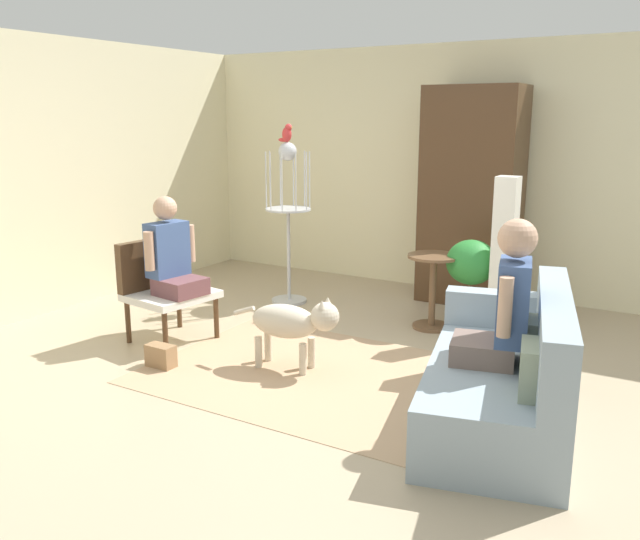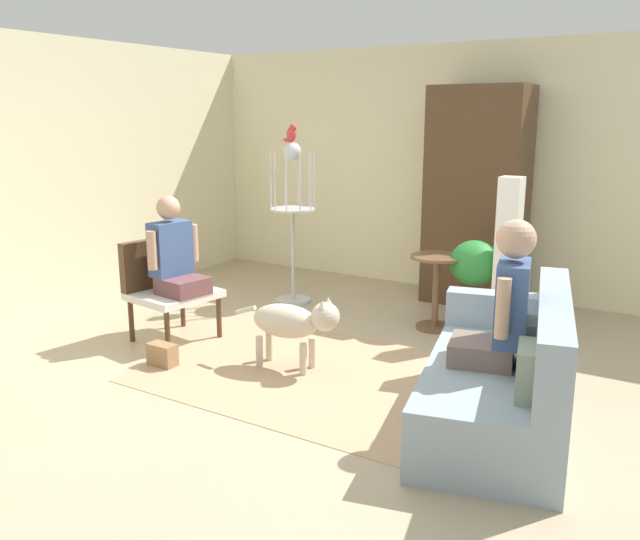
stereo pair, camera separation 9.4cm
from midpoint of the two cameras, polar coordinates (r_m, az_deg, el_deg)
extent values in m
plane|color=tan|center=(4.96, 1.18, -9.03)|extent=(7.51, 7.51, 0.00)
cube|color=beige|center=(7.28, 13.12, 8.32)|extent=(6.85, 0.12, 2.61)
cube|color=beige|center=(7.00, -20.70, 7.64)|extent=(0.12, 6.30, 2.61)
cube|color=tan|center=(4.92, 1.36, -9.17)|extent=(2.65, 1.80, 0.01)
cube|color=#8EA0AD|center=(4.27, 15.31, -10.34)|extent=(1.16, 1.82, 0.41)
cube|color=#8EA0AD|center=(4.13, 19.98, -5.26)|extent=(0.56, 1.68, 0.44)
cube|color=#8EA0AD|center=(4.87, 16.10, -3.36)|extent=(0.82, 0.36, 0.25)
cube|color=gray|center=(3.75, 18.00, -8.22)|extent=(0.17, 0.33, 0.28)
cube|color=gray|center=(4.20, 18.11, -5.94)|extent=(0.16, 0.28, 0.28)
cylinder|color=#4C331E|center=(5.77, -8.22, -4.02)|extent=(0.04, 0.04, 0.37)
cylinder|color=#4C331E|center=(5.44, -12.49, -5.27)|extent=(0.04, 0.04, 0.37)
cylinder|color=#4C331E|center=(6.13, -11.30, -3.11)|extent=(0.04, 0.04, 0.37)
cylinder|color=#4C331E|center=(5.82, -15.46, -4.22)|extent=(0.04, 0.04, 0.37)
cube|color=white|center=(5.73, -11.95, -2.10)|extent=(0.68, 0.72, 0.06)
cube|color=#4C331E|center=(5.87, -13.62, 0.61)|extent=(0.17, 0.65, 0.42)
cube|color=#766159|center=(4.18, 14.33, -6.79)|extent=(0.45, 0.43, 0.14)
cube|color=#3F598C|center=(4.08, 16.80, -2.74)|extent=(0.26, 0.38, 0.50)
sphere|color=tan|center=(3.99, 17.16, 2.56)|extent=(0.23, 0.23, 0.23)
cylinder|color=tan|center=(3.86, 16.11, -3.18)|extent=(0.08, 0.08, 0.35)
cylinder|color=tan|center=(4.28, 16.39, -1.63)|extent=(0.08, 0.08, 0.35)
cube|color=brown|center=(5.61, -11.20, -1.33)|extent=(0.40, 0.39, 0.14)
cube|color=#3F598C|center=(5.65, -12.27, 1.81)|extent=(0.23, 0.37, 0.45)
sphere|color=tan|center=(5.60, -12.44, 5.26)|extent=(0.20, 0.20, 0.20)
cylinder|color=tan|center=(5.75, -10.37, 2.31)|extent=(0.08, 0.08, 0.32)
cylinder|color=tan|center=(5.49, -13.76, 1.65)|extent=(0.08, 0.08, 0.32)
cylinder|color=brown|center=(5.92, 10.49, 1.11)|extent=(0.46, 0.46, 0.02)
cylinder|color=brown|center=(6.00, 10.35, -2.03)|extent=(0.06, 0.06, 0.65)
cylinder|color=brown|center=(6.09, 10.24, -4.83)|extent=(0.34, 0.34, 0.03)
ellipsoid|color=beige|center=(4.99, -2.45, -4.39)|extent=(0.56, 0.32, 0.25)
sphere|color=beige|center=(4.83, 1.02, -4.03)|extent=(0.21, 0.21, 0.21)
cone|color=beige|center=(4.85, 1.28, -2.66)|extent=(0.06, 0.06, 0.06)
cone|color=beige|center=(4.75, 0.76, -2.98)|extent=(0.06, 0.06, 0.06)
cylinder|color=beige|center=(5.14, -5.89, -3.45)|extent=(0.18, 0.06, 0.10)
cylinder|color=beige|center=(5.06, -0.14, -7.12)|extent=(0.06, 0.06, 0.24)
cylinder|color=beige|center=(4.93, -0.90, -7.68)|extent=(0.06, 0.06, 0.24)
cylinder|color=beige|center=(5.22, -3.86, -6.50)|extent=(0.06, 0.06, 0.24)
cylinder|color=beige|center=(5.09, -4.70, -7.02)|extent=(0.06, 0.06, 0.24)
cylinder|color=silver|center=(6.85, -1.90, -2.60)|extent=(0.36, 0.36, 0.03)
cylinder|color=silver|center=(6.74, -1.93, 1.16)|extent=(0.04, 0.04, 0.95)
cylinder|color=silver|center=(6.65, -1.96, 5.24)|extent=(0.45, 0.45, 0.02)
cylinder|color=silver|center=(6.50, -0.39, 7.64)|extent=(0.01, 0.01, 0.56)
cylinder|color=silver|center=(6.63, -0.10, 7.74)|extent=(0.01, 0.01, 0.56)
cylinder|color=silver|center=(6.75, -0.53, 7.84)|extent=(0.01, 0.01, 0.56)
cylinder|color=silver|center=(6.83, -1.49, 7.90)|extent=(0.01, 0.01, 0.56)
cylinder|color=silver|center=(6.82, -2.62, 7.88)|extent=(0.01, 0.01, 0.56)
cylinder|color=silver|center=(6.74, -3.52, 7.81)|extent=(0.01, 0.01, 0.56)
cylinder|color=silver|center=(6.61, -3.86, 7.70)|extent=(0.01, 0.01, 0.56)
cylinder|color=silver|center=(6.49, -3.49, 7.60)|extent=(0.01, 0.01, 0.56)
cylinder|color=silver|center=(6.41, -2.51, 7.55)|extent=(0.01, 0.01, 0.56)
cylinder|color=silver|center=(6.42, -1.31, 7.56)|extent=(0.01, 0.01, 0.56)
sphere|color=silver|center=(6.60, -2.00, 10.14)|extent=(0.18, 0.18, 0.18)
ellipsoid|color=red|center=(6.59, -2.05, 11.57)|extent=(0.09, 0.10, 0.15)
sphere|color=red|center=(6.58, -1.91, 12.15)|extent=(0.07, 0.07, 0.07)
cone|color=#D8BF4C|center=(6.56, -1.65, 12.15)|extent=(0.03, 0.02, 0.02)
ellipsoid|color=red|center=(6.62, -2.34, 11.11)|extent=(0.12, 0.03, 0.04)
cylinder|color=#4C5156|center=(6.08, 13.35, -3.98)|extent=(0.29, 0.29, 0.24)
cylinder|color=brown|center=(6.02, 13.46, -1.97)|extent=(0.03, 0.03, 0.20)
ellipsoid|color=#298133|center=(5.95, 13.60, 0.60)|extent=(0.44, 0.44, 0.40)
cube|color=#4C4742|center=(5.96, 15.80, -5.37)|extent=(0.20, 0.20, 0.06)
cube|color=white|center=(5.79, 16.23, 1.16)|extent=(0.18, 0.18, 1.33)
cube|color=#4C331E|center=(6.84, 13.70, 6.12)|extent=(0.94, 0.56, 2.16)
cube|color=#99724C|center=(5.24, -12.88, -7.12)|extent=(0.23, 0.12, 0.18)
camera|label=1|loc=(0.05, -89.41, 0.14)|focal=37.25mm
camera|label=2|loc=(0.05, 90.59, -0.14)|focal=37.25mm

